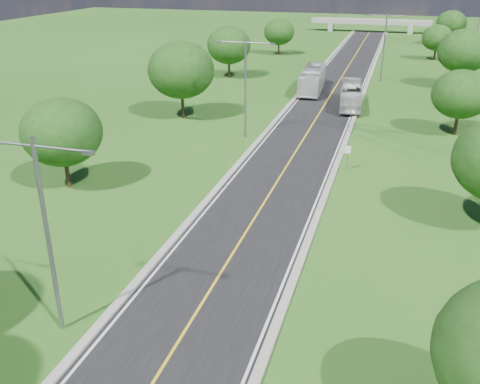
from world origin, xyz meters
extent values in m
plane|color=#205016|center=(0.00, 60.00, 0.00)|extent=(260.00, 260.00, 0.00)
cube|color=black|center=(0.00, 66.00, 0.03)|extent=(8.00, 150.00, 0.06)
cube|color=gray|center=(-4.25, 66.00, 0.11)|extent=(0.50, 150.00, 0.22)
cube|color=gray|center=(4.25, 66.00, 0.11)|extent=(0.50, 150.00, 0.22)
cylinder|color=slate|center=(5.20, 38.00, 1.20)|extent=(0.08, 0.08, 2.40)
cube|color=white|center=(5.20, 37.97, 2.00)|extent=(0.55, 0.04, 0.70)
cube|color=gray|center=(-10.00, 140.00, 1.00)|extent=(1.20, 3.00, 2.00)
cube|color=gray|center=(10.00, 140.00, 1.00)|extent=(1.20, 3.00, 2.00)
cube|color=gray|center=(0.00, 140.00, 2.60)|extent=(30.00, 3.00, 1.20)
cylinder|color=slate|center=(-6.00, 12.00, 5.00)|extent=(0.22, 0.22, 10.00)
cylinder|color=slate|center=(-7.40, 12.00, 9.60)|extent=(2.80, 0.12, 0.12)
cylinder|color=slate|center=(-4.60, 12.00, 9.60)|extent=(2.80, 0.12, 0.12)
cube|color=slate|center=(-3.30, 12.00, 9.55)|extent=(0.50, 0.25, 0.18)
cylinder|color=slate|center=(-6.00, 45.00, 5.00)|extent=(0.22, 0.22, 10.00)
cylinder|color=slate|center=(-7.40, 45.00, 9.60)|extent=(2.80, 0.12, 0.12)
cylinder|color=slate|center=(-4.60, 45.00, 9.60)|extent=(2.80, 0.12, 0.12)
cube|color=slate|center=(-8.70, 45.00, 9.55)|extent=(0.50, 0.25, 0.18)
cube|color=slate|center=(-3.30, 45.00, 9.55)|extent=(0.50, 0.25, 0.18)
cylinder|color=slate|center=(6.00, 78.00, 5.00)|extent=(0.22, 0.22, 10.00)
cylinder|color=slate|center=(4.60, 78.00, 9.60)|extent=(2.80, 0.12, 0.12)
cylinder|color=slate|center=(7.40, 78.00, 9.60)|extent=(2.80, 0.12, 0.12)
cube|color=slate|center=(3.30, 78.00, 9.55)|extent=(0.50, 0.25, 0.18)
cube|color=slate|center=(8.70, 78.00, 9.55)|extent=(0.50, 0.25, 0.18)
cylinder|color=black|center=(-16.00, 28.00, 1.35)|extent=(0.36, 0.36, 2.70)
ellipsoid|color=#193B10|center=(-16.00, 28.00, 4.65)|extent=(6.30, 6.30, 5.36)
cylinder|color=black|center=(-15.00, 50.00, 1.62)|extent=(0.36, 0.36, 3.24)
ellipsoid|color=#193B10|center=(-15.00, 50.00, 5.58)|extent=(7.56, 7.56, 6.43)
cylinder|color=black|center=(-17.00, 74.00, 1.44)|extent=(0.36, 0.36, 2.88)
ellipsoid|color=#193B10|center=(-17.00, 74.00, 4.96)|extent=(6.72, 6.72, 5.71)
cylinder|color=black|center=(-14.50, 98.00, 1.26)|extent=(0.36, 0.36, 2.52)
ellipsoid|color=#193B10|center=(-14.50, 98.00, 4.34)|extent=(5.88, 5.88, 5.00)
cylinder|color=black|center=(15.00, 52.00, 1.26)|extent=(0.36, 0.36, 2.52)
ellipsoid|color=#193B10|center=(15.00, 52.00, 4.34)|extent=(5.88, 5.88, 5.00)
cylinder|color=black|center=(17.00, 76.00, 1.53)|extent=(0.36, 0.36, 3.06)
ellipsoid|color=#193B10|center=(17.00, 76.00, 5.27)|extent=(7.14, 7.14, 6.07)
cylinder|color=black|center=(14.50, 100.00, 1.17)|extent=(0.36, 0.36, 2.34)
ellipsoid|color=#193B10|center=(14.50, 100.00, 4.03)|extent=(5.46, 5.46, 4.64)
cylinder|color=black|center=(18.00, 120.00, 1.35)|extent=(0.36, 0.36, 2.70)
ellipsoid|color=#193B10|center=(18.00, 120.00, 4.65)|extent=(6.30, 6.30, 5.36)
imported|color=beige|center=(3.20, 60.65, 1.54)|extent=(3.49, 10.81, 2.96)
imported|color=silver|center=(-2.88, 67.93, 1.69)|extent=(3.41, 11.87, 3.27)
camera|label=1|loc=(8.77, -6.38, 16.90)|focal=40.00mm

